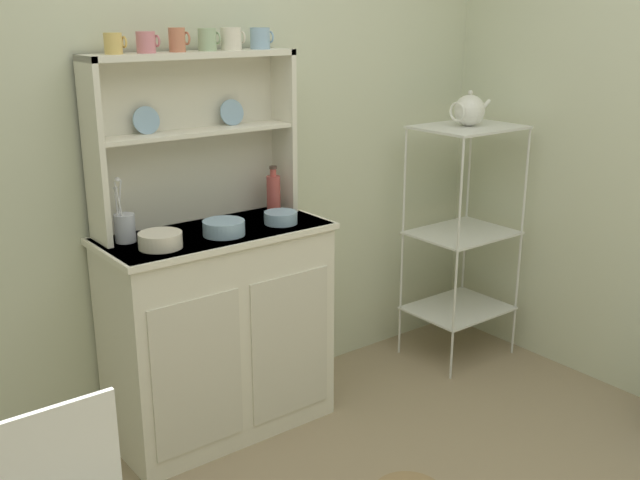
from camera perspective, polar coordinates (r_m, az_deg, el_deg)
The scene contains 16 objects.
wall_back at distance 3.25m, azimuth -9.06°, elevation 7.96°, with size 3.84×0.05×2.50m, color beige.
hutch_cabinet at distance 3.21m, azimuth -7.73°, elevation -6.82°, with size 0.95×0.45×0.90m.
hutch_shelf_unit at distance 3.11m, azimuth -9.88°, elevation 8.62°, with size 0.88×0.18×0.70m.
bakers_rack at distance 3.85m, azimuth 10.89°, elevation 1.39°, with size 0.50×0.39×1.22m.
cup_gold_0 at distance 2.91m, azimuth -15.53°, elevation 14.31°, with size 0.08×0.07×0.08m.
cup_rose_1 at distance 2.96m, azimuth -13.17°, elevation 14.54°, with size 0.09×0.07×0.08m.
cup_terracotta_2 at distance 3.02m, azimuth -10.86°, elevation 14.84°, with size 0.08×0.06×0.09m.
cup_sage_3 at distance 3.08m, azimuth -8.61°, elevation 14.95°, with size 0.09×0.07×0.09m.
cup_cream_4 at distance 3.13m, azimuth -6.80°, elevation 15.07°, with size 0.10×0.08×0.09m.
cup_sky_5 at distance 3.21m, azimuth -4.59°, elevation 15.15°, with size 0.10×0.08×0.09m.
bowl_mixing_large at distance 2.86m, azimuth -12.13°, elevation -0.01°, with size 0.17×0.17×0.06m, color silver.
bowl_floral_medium at distance 2.99m, azimuth -7.38°, elevation 0.94°, with size 0.17×0.17×0.06m, color #8EB2D1.
bowl_cream_small at distance 3.13m, azimuth -3.03°, elevation 1.72°, with size 0.14×0.14×0.05m, color #8EB2D1.
jam_bottle at distance 3.28m, azimuth -3.58°, elevation 3.60°, with size 0.06×0.06×0.21m.
utensil_jar at distance 2.96m, azimuth -14.74°, elevation 0.98°, with size 0.08×0.08×0.25m.
porcelain_teapot at distance 3.74m, azimuth 11.36°, elevation 9.72°, with size 0.24×0.15×0.17m.
Camera 1 is at (-1.53, -1.19, 1.76)m, focal length 41.77 mm.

